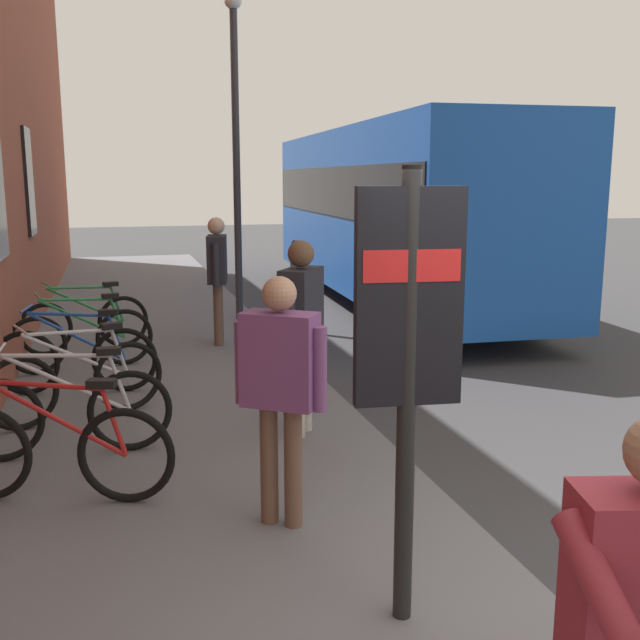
{
  "coord_description": "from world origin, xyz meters",
  "views": [
    {
      "loc": [
        -3.05,
        2.33,
        2.46
      ],
      "look_at": [
        3.15,
        0.57,
        1.21
      ],
      "focal_mm": 41.28,
      "sensor_mm": 36.0,
      "label": 1
    }
  ],
  "objects_px": {
    "bicycle_mid_rack": "(56,451)",
    "bicycle_by_door": "(77,381)",
    "transit_info_sign": "(408,327)",
    "city_bus": "(392,206)",
    "pedestrian_near_bus": "(301,318)",
    "bicycle_leaning_wall": "(67,412)",
    "pedestrian_by_facade": "(280,376)",
    "bicycle_beside_lamp": "(76,359)",
    "bicycle_under_window": "(86,323)",
    "pedestrian_crossing_street": "(217,267)",
    "street_lamp": "(236,131)",
    "bicycle_end_of_row": "(82,339)"
  },
  "relations": [
    {
      "from": "bicycle_beside_lamp",
      "to": "pedestrian_near_bus",
      "type": "distance_m",
      "value": 2.91
    },
    {
      "from": "bicycle_by_door",
      "to": "pedestrian_crossing_street",
      "type": "height_order",
      "value": "pedestrian_crossing_street"
    },
    {
      "from": "pedestrian_by_facade",
      "to": "pedestrian_near_bus",
      "type": "bearing_deg",
      "value": -18.82
    },
    {
      "from": "bicycle_mid_rack",
      "to": "bicycle_by_door",
      "type": "bearing_deg",
      "value": -2.35
    },
    {
      "from": "pedestrian_by_facade",
      "to": "bicycle_by_door",
      "type": "bearing_deg",
      "value": 27.75
    },
    {
      "from": "city_bus",
      "to": "bicycle_beside_lamp",
      "type": "bearing_deg",
      "value": 132.95
    },
    {
      "from": "bicycle_under_window",
      "to": "pedestrian_by_facade",
      "type": "distance_m",
      "value": 5.95
    },
    {
      "from": "pedestrian_crossing_street",
      "to": "city_bus",
      "type": "bearing_deg",
      "value": -49.56
    },
    {
      "from": "bicycle_by_door",
      "to": "transit_info_sign",
      "type": "height_order",
      "value": "transit_info_sign"
    },
    {
      "from": "bicycle_leaning_wall",
      "to": "street_lamp",
      "type": "relative_size",
      "value": 0.34
    },
    {
      "from": "bicycle_mid_rack",
      "to": "pedestrian_by_facade",
      "type": "xyz_separation_m",
      "value": [
        -0.79,
        -1.5,
        0.66
      ]
    },
    {
      "from": "transit_info_sign",
      "to": "pedestrian_near_bus",
      "type": "relative_size",
      "value": 1.34
    },
    {
      "from": "pedestrian_by_facade",
      "to": "street_lamp",
      "type": "bearing_deg",
      "value": -7.57
    },
    {
      "from": "bicycle_mid_rack",
      "to": "bicycle_under_window",
      "type": "relative_size",
      "value": 0.99
    },
    {
      "from": "bicycle_beside_lamp",
      "to": "pedestrian_by_facade",
      "type": "relative_size",
      "value": 1.03
    },
    {
      "from": "pedestrian_by_facade",
      "to": "street_lamp",
      "type": "height_order",
      "value": "street_lamp"
    },
    {
      "from": "bicycle_beside_lamp",
      "to": "bicycle_leaning_wall",
      "type": "bearing_deg",
      "value": 179.97
    },
    {
      "from": "bicycle_beside_lamp",
      "to": "bicycle_under_window",
      "type": "relative_size",
      "value": 1.03
    },
    {
      "from": "transit_info_sign",
      "to": "bicycle_beside_lamp",
      "type": "bearing_deg",
      "value": 20.67
    },
    {
      "from": "bicycle_by_door",
      "to": "bicycle_under_window",
      "type": "bearing_deg",
      "value": 0.01
    },
    {
      "from": "bicycle_beside_lamp",
      "to": "pedestrian_by_facade",
      "type": "distance_m",
      "value": 4.0
    },
    {
      "from": "bicycle_leaning_wall",
      "to": "pedestrian_by_facade",
      "type": "relative_size",
      "value": 1.03
    },
    {
      "from": "bicycle_mid_rack",
      "to": "bicycle_by_door",
      "type": "relative_size",
      "value": 1.01
    },
    {
      "from": "pedestrian_near_bus",
      "to": "pedestrian_by_facade",
      "type": "relative_size",
      "value": 1.05
    },
    {
      "from": "bicycle_beside_lamp",
      "to": "bicycle_under_window",
      "type": "xyz_separation_m",
      "value": [
        2.08,
        -0.04,
        0.0
      ]
    },
    {
      "from": "city_bus",
      "to": "pedestrian_near_bus",
      "type": "xyz_separation_m",
      "value": [
        -7.3,
        3.71,
        -0.7
      ]
    },
    {
      "from": "bicycle_beside_lamp",
      "to": "street_lamp",
      "type": "distance_m",
      "value": 5.32
    },
    {
      "from": "street_lamp",
      "to": "pedestrian_near_bus",
      "type": "bearing_deg",
      "value": 175.94
    },
    {
      "from": "bicycle_mid_rack",
      "to": "pedestrian_crossing_street",
      "type": "height_order",
      "value": "pedestrian_crossing_street"
    },
    {
      "from": "bicycle_end_of_row",
      "to": "pedestrian_near_bus",
      "type": "relative_size",
      "value": 0.97
    },
    {
      "from": "bicycle_end_of_row",
      "to": "pedestrian_by_facade",
      "type": "distance_m",
      "value": 4.97
    },
    {
      "from": "bicycle_leaning_wall",
      "to": "bicycle_under_window",
      "type": "relative_size",
      "value": 1.03
    },
    {
      "from": "bicycle_end_of_row",
      "to": "pedestrian_by_facade",
      "type": "relative_size",
      "value": 1.02
    },
    {
      "from": "bicycle_leaning_wall",
      "to": "bicycle_by_door",
      "type": "height_order",
      "value": "same"
    },
    {
      "from": "bicycle_beside_lamp",
      "to": "bicycle_under_window",
      "type": "bearing_deg",
      "value": -1.19
    },
    {
      "from": "bicycle_under_window",
      "to": "bicycle_beside_lamp",
      "type": "bearing_deg",
      "value": 178.81
    },
    {
      "from": "pedestrian_by_facade",
      "to": "bicycle_leaning_wall",
      "type": "bearing_deg",
      "value": 40.46
    },
    {
      "from": "bicycle_end_of_row",
      "to": "pedestrian_crossing_street",
      "type": "bearing_deg",
      "value": -61.59
    },
    {
      "from": "bicycle_beside_lamp",
      "to": "pedestrian_by_facade",
      "type": "xyz_separation_m",
      "value": [
        -3.66,
        -1.46,
        0.66
      ]
    },
    {
      "from": "bicycle_end_of_row",
      "to": "bicycle_under_window",
      "type": "bearing_deg",
      "value": -0.81
    },
    {
      "from": "bicycle_beside_lamp",
      "to": "pedestrian_crossing_street",
      "type": "bearing_deg",
      "value": -42.36
    },
    {
      "from": "bicycle_beside_lamp",
      "to": "transit_info_sign",
      "type": "bearing_deg",
      "value": -159.33
    },
    {
      "from": "bicycle_end_of_row",
      "to": "street_lamp",
      "type": "distance_m",
      "value": 4.6
    },
    {
      "from": "pedestrian_crossing_street",
      "to": "bicycle_leaning_wall",
      "type": "bearing_deg",
      "value": 155.01
    },
    {
      "from": "street_lamp",
      "to": "transit_info_sign",
      "type": "bearing_deg",
      "value": 175.98
    },
    {
      "from": "pedestrian_crossing_street",
      "to": "bicycle_by_door",
      "type": "bearing_deg",
      "value": 148.88
    },
    {
      "from": "bicycle_beside_lamp",
      "to": "bicycle_end_of_row",
      "type": "xyz_separation_m",
      "value": [
        1.04,
        -0.03,
        -0.0
      ]
    },
    {
      "from": "pedestrian_near_bus",
      "to": "pedestrian_crossing_street",
      "type": "distance_m",
      "value": 3.98
    },
    {
      "from": "city_bus",
      "to": "pedestrian_near_bus",
      "type": "distance_m",
      "value": 8.22
    },
    {
      "from": "bicycle_mid_rack",
      "to": "street_lamp",
      "type": "distance_m",
      "value": 7.67
    }
  ]
}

